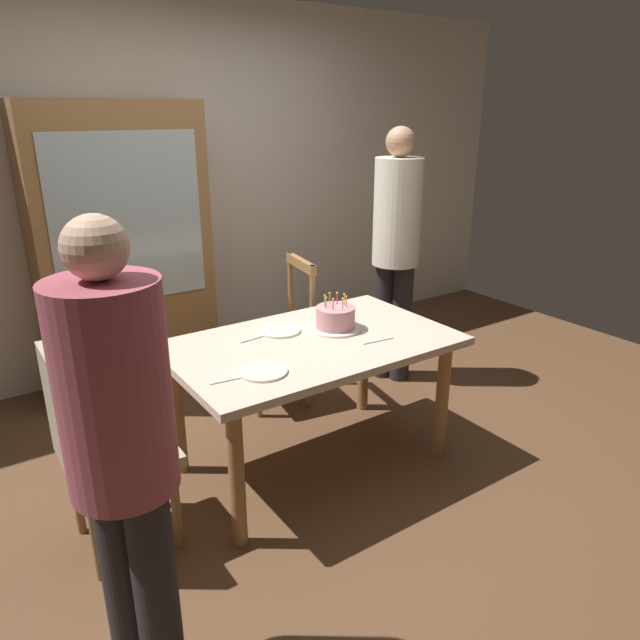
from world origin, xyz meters
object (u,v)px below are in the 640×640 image
dining_table (312,358)px  plate_near_celebrant (263,371)px  birthday_cake (335,319)px  person_guest (396,242)px  china_cabinet (123,252)px  chair_upholstered (95,443)px  plate_far_side (280,331)px  chair_spindle_back (278,335)px  person_celebrant (122,447)px

dining_table → plate_near_celebrant: bearing=-153.2°
birthday_cake → person_guest: (0.89, 0.54, 0.21)m
dining_table → person_guest: size_ratio=0.83×
birthday_cake → china_cabinet: 1.64m
birthday_cake → chair_upholstered: chair_upholstered is taller
birthday_cake → chair_upholstered: bearing=-175.7°
chair_upholstered → person_guest: 2.33m
plate_far_side → chair_upholstered: 1.08m
plate_near_celebrant → chair_upholstered: chair_upholstered is taller
dining_table → chair_spindle_back: (0.23, 0.76, -0.17)m
birthday_cake → chair_spindle_back: size_ratio=0.29×
plate_far_side → chair_upholstered: size_ratio=0.23×
plate_near_celebrant → person_guest: (1.48, 0.80, 0.26)m
plate_far_side → person_guest: 1.26m
plate_far_side → person_celebrant: size_ratio=0.14×
dining_table → chair_upholstered: 1.11m
dining_table → chair_upholstered: (-1.11, -0.03, -0.10)m
birthday_cake → plate_near_celebrant: birthday_cake is taller
china_cabinet → chair_upholstered: bearing=-111.9°
dining_table → plate_far_side: plate_far_side is taller
person_celebrant → dining_table: bearing=32.6°
plate_near_celebrant → china_cabinet: size_ratio=0.12×
person_guest → china_cabinet: bearing=148.5°
dining_table → plate_near_celebrant: plate_near_celebrant is taller
chair_upholstered → china_cabinet: 1.77m
china_cabinet → person_celebrant: bearing=-106.8°
plate_near_celebrant → person_guest: 1.71m
plate_far_side → chair_spindle_back: 0.69m
dining_table → chair_spindle_back: size_ratio=1.51×
chair_spindle_back → plate_near_celebrant: bearing=-123.4°
birthday_cake → person_guest: 1.07m
birthday_cake → chair_spindle_back: (0.04, 0.69, -0.33)m
dining_table → china_cabinet: (-0.47, 1.56, 0.32)m
chair_upholstered → china_cabinet: (0.64, 1.59, 0.42)m
dining_table → person_guest: 1.30m
plate_near_celebrant → chair_upholstered: 0.76m
chair_spindle_back → china_cabinet: bearing=131.4°
plate_far_side → dining_table: bearing=-70.2°
birthday_cake → chair_upholstered: (-1.30, -0.10, -0.26)m
dining_table → person_celebrant: (-1.17, -0.74, 0.27)m
plate_near_celebrant → person_celebrant: person_celebrant is taller
dining_table → birthday_cake: 0.26m
dining_table → china_cabinet: size_ratio=0.76×
birthday_cake → person_celebrant: size_ratio=0.18×
chair_spindle_back → birthday_cake: bearing=-93.5°
chair_spindle_back → person_guest: (0.85, -0.15, 0.54)m
chair_spindle_back → person_celebrant: person_celebrant is taller
person_guest → plate_far_side: bearing=-160.7°
chair_upholstered → china_cabinet: bearing=68.1°
plate_far_side → person_celebrant: person_celebrant is taller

